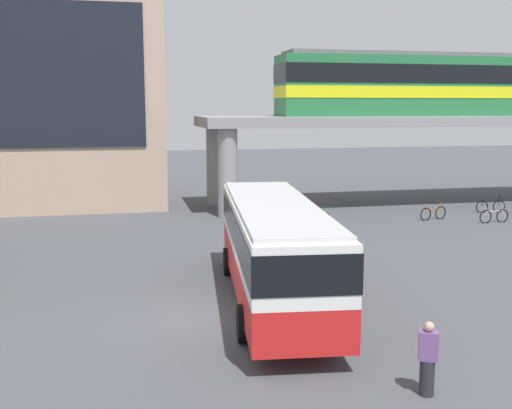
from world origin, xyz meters
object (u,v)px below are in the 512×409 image
bicycle_green (314,219)px  bicycle_brown (433,213)px  bicycle_black (490,206)px  bicycle_silver (494,216)px  train (439,84)px  pedestrian_walking_across (428,361)px  bus_main (274,242)px  bicycle_red (306,213)px

bicycle_green → bicycle_brown: bearing=1.6°
bicycle_black → bicycle_silver: same height
bicycle_black → train: bearing=109.3°
bicycle_silver → train: bearing=87.7°
train → pedestrian_walking_across: (-13.39, -24.53, -6.75)m
bicycle_black → pedestrian_walking_across: pedestrian_walking_across is taller
bicycle_green → pedestrian_walking_across: size_ratio=1.08×
bus_main → bicycle_brown: size_ratio=6.42×
bicycle_green → bicycle_red: (0.09, 1.78, 0.00)m
train → bicycle_brown: size_ratio=11.79×
bicycle_silver → bicycle_brown: bearing=151.3°
bus_main → train: bearing=49.6°
bicycle_red → bicycle_green: bearing=-93.0°
bus_main → bicycle_green: size_ratio=6.34×
bicycle_green → bicycle_black: bearing=8.3°
train → bus_main: bearing=-130.4°
bus_main → bicycle_brown: bus_main is taller
bus_main → bicycle_red: 14.84m
bicycle_brown → bicycle_silver: bearing=-28.7°
bicycle_green → bicycle_silver: (9.63, -1.31, 0.00)m
bicycle_black → bicycle_brown: size_ratio=1.02×
train → bicycle_silver: 10.05m
bus_main → bicycle_black: 21.49m
train → bicycle_brown: (-3.03, -5.55, -7.16)m
bicycle_brown → bicycle_black: bearing=18.2°
train → bicycle_red: train is taller
bicycle_black → pedestrian_walking_across: 25.26m
bicycle_brown → pedestrian_walking_across: bearing=-118.6°
bicycle_silver → bicycle_green: bearing=172.3°
bicycle_red → bicycle_brown: (6.80, -1.59, 0.00)m
bicycle_green → pedestrian_walking_across: 19.11m
bus_main → pedestrian_walking_across: bearing=-76.0°
bus_main → bicycle_red: (5.25, 13.78, -1.63)m
train → pedestrian_walking_across: 28.75m
bicycle_red → bicycle_silver: size_ratio=0.98×
bus_main → bicycle_brown: bearing=45.3°
bicycle_red → bicycle_silver: 10.03m
bicycle_black → bicycle_silver: 3.43m
bus_main → bicycle_silver: 18.33m
bicycle_black → bicycle_brown: (-4.45, -1.47, 0.00)m
bicycle_red → bus_main: bearing=-110.8°
train → bus_main: size_ratio=1.84×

